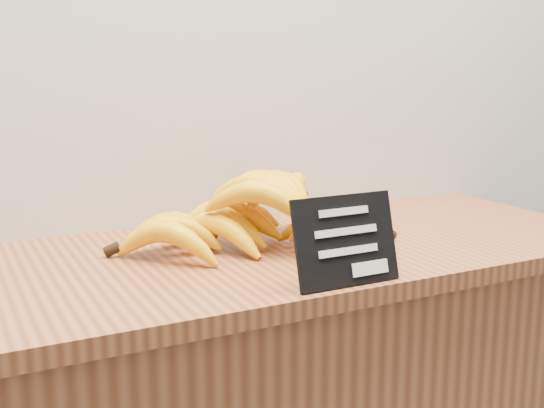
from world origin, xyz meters
The scene contains 3 objects.
counter_top centered at (0.00, 2.75, 0.92)m, with size 1.36×0.54×0.03m, color #99562F.
chalkboard_sign centered at (0.03, 2.52, 1.00)m, with size 0.17×0.01×0.14m, color black.
banana_pile centered at (0.01, 2.76, 0.99)m, with size 0.49×0.38×0.13m.
Camera 1 is at (-0.51, 1.70, 1.25)m, focal length 45.00 mm.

